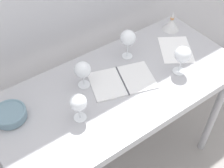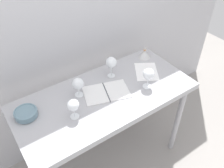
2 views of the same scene
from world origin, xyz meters
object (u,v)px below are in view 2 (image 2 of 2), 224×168
object	(u,v)px
tasting_sheet_upper	(146,71)
wine_glass_near_right	(149,74)
open_notebook	(106,92)
wine_glass_near_left	(73,106)
decanter_funnel	(144,54)
wine_glass_far_right	(111,63)
tasting_bowl	(26,113)
wine_glass_far_left	(78,84)

from	to	relation	value
tasting_sheet_upper	wine_glass_near_right	bearing A→B (deg)	-96.42
wine_glass_near_right	open_notebook	xyz separation A→B (m)	(-0.31, 0.13, -0.12)
wine_glass_near_left	decanter_funnel	size ratio (longest dim) A/B	1.20
wine_glass_near_right	tasting_sheet_upper	bearing A→B (deg)	50.83
wine_glass_far_right	tasting_bowl	world-z (taller)	wine_glass_far_right
open_notebook	tasting_sheet_upper	distance (m)	0.43
wine_glass_far_left	open_notebook	bearing A→B (deg)	-27.65
wine_glass_near_right	wine_glass_far_right	size ratio (longest dim) A/B	0.94
open_notebook	tasting_bowl	bearing A→B (deg)	-172.73
tasting_bowl	decanter_funnel	xyz separation A→B (m)	(1.14, 0.09, 0.01)
wine_glass_near_right	decanter_funnel	world-z (taller)	wine_glass_near_right
decanter_funnel	wine_glass_far_right	bearing A→B (deg)	-172.54
tasting_sheet_upper	decanter_funnel	xyz separation A→B (m)	(0.12, 0.18, 0.04)
wine_glass_near_left	wine_glass_far_right	bearing A→B (deg)	26.39
wine_glass_far_right	tasting_sheet_upper	distance (m)	0.33
wine_glass_far_left	tasting_sheet_upper	size ratio (longest dim) A/B	0.62
wine_glass_far_right	wine_glass_far_left	size ratio (longest dim) A/B	1.16
wine_glass_far_right	decanter_funnel	size ratio (longest dim) A/B	1.39
tasting_sheet_upper	wine_glass_far_right	bearing A→B (deg)	-171.15
wine_glass_near_right	tasting_sheet_upper	xyz separation A→B (m)	(0.12, 0.15, -0.12)
wine_glass_far_right	decanter_funnel	bearing A→B (deg)	7.46
wine_glass_near_left	decanter_funnel	world-z (taller)	wine_glass_near_left
wine_glass_far_left	open_notebook	world-z (taller)	wine_glass_far_left
open_notebook	tasting_sheet_upper	size ratio (longest dim) A/B	1.57
tasting_sheet_upper	wine_glass_near_left	bearing A→B (deg)	-139.08
wine_glass_near_left	open_notebook	xyz separation A→B (m)	(0.32, 0.08, -0.11)
wine_glass_far_right	wine_glass_near_left	bearing A→B (deg)	-153.61
wine_glass_near_left	wine_glass_near_right	bearing A→B (deg)	-4.00
tasting_bowl	tasting_sheet_upper	bearing A→B (deg)	-4.85
wine_glass_far_right	tasting_sheet_upper	bearing A→B (deg)	-23.90
wine_glass_far_right	open_notebook	distance (m)	0.25
wine_glass_far_left	tasting_bowl	bearing A→B (deg)	177.88
wine_glass_near_left	decanter_funnel	xyz separation A→B (m)	(0.87, 0.28, -0.07)
wine_glass_near_left	open_notebook	world-z (taller)	wine_glass_near_left
tasting_sheet_upper	decanter_funnel	world-z (taller)	decanter_funnel
wine_glass_near_right	tasting_bowl	size ratio (longest dim) A/B	1.07
open_notebook	tasting_bowl	xyz separation A→B (m)	(-0.59, 0.11, 0.03)
wine_glass_near_right	open_notebook	size ratio (longest dim) A/B	0.43
wine_glass_far_right	wine_glass_near_left	distance (m)	0.52
tasting_sheet_upper	decanter_funnel	distance (m)	0.22
wine_glass_far_left	tasting_bowl	xyz separation A→B (m)	(-0.41, 0.02, -0.08)
open_notebook	tasting_bowl	size ratio (longest dim) A/B	2.47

